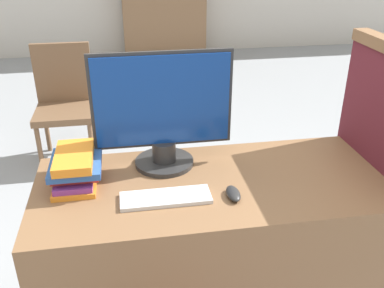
{
  "coord_description": "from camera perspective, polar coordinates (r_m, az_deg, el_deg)",
  "views": [
    {
      "loc": [
        -0.33,
        -1.14,
        1.65
      ],
      "look_at": [
        -0.09,
        0.29,
        0.93
      ],
      "focal_mm": 40.0,
      "sensor_mm": 36.0,
      "label": 1
    }
  ],
  "objects": [
    {
      "name": "carrel_divider",
      "position": [
        2.08,
        23.08,
        -4.99
      ],
      "size": [
        0.07,
        0.65,
        1.27
      ],
      "color": "#5B1E28",
      "rests_on": "ground_plane"
    },
    {
      "name": "monitor",
      "position": [
        1.78,
        -3.92,
        4.18
      ],
      "size": [
        0.58,
        0.25,
        0.5
      ],
      "color": "#282828",
      "rests_on": "desk"
    },
    {
      "name": "mouse",
      "position": [
        1.65,
        5.52,
        -6.59
      ],
      "size": [
        0.05,
        0.11,
        0.03
      ],
      "color": "#262626",
      "rests_on": "desk"
    },
    {
      "name": "book_stack",
      "position": [
        1.77,
        -15.31,
        -3.07
      ],
      "size": [
        0.2,
        0.27,
        0.14
      ],
      "color": "orange",
      "rests_on": "desk"
    },
    {
      "name": "keyboard",
      "position": [
        1.64,
        -3.52,
        -7.17
      ],
      "size": [
        0.34,
        0.12,
        0.02
      ],
      "color": "silver",
      "rests_on": "desk"
    },
    {
      "name": "desk",
      "position": [
        1.97,
        2.42,
        -14.22
      ],
      "size": [
        1.43,
        0.64,
        0.74
      ],
      "color": "brown",
      "rests_on": "ground_plane"
    },
    {
      "name": "far_chair",
      "position": [
        3.48,
        -16.64,
        5.85
      ],
      "size": [
        0.44,
        0.44,
        0.9
      ],
      "rotation": [
        0.0,
        0.0,
        -0.08
      ],
      "color": "brown",
      "rests_on": "ground_plane"
    }
  ]
}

